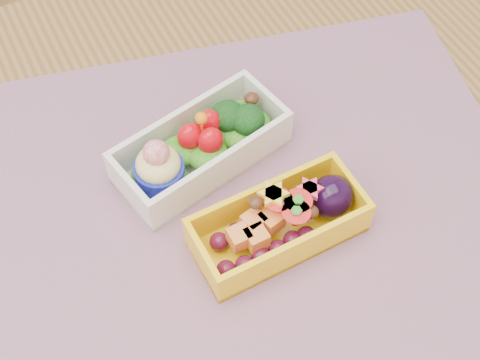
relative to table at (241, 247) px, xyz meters
name	(u,v)px	position (x,y,z in m)	size (l,w,h in m)	color
table	(241,247)	(0.00, 0.00, 0.00)	(1.20, 0.80, 0.75)	brown
placemat	(236,208)	(-0.01, -0.01, 0.10)	(0.60, 0.46, 0.00)	gray
bento_white	(200,147)	(-0.02, 0.06, 0.13)	(0.19, 0.12, 0.08)	silver
bento_yellow	(282,222)	(0.02, -0.06, 0.13)	(0.17, 0.08, 0.06)	yellow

